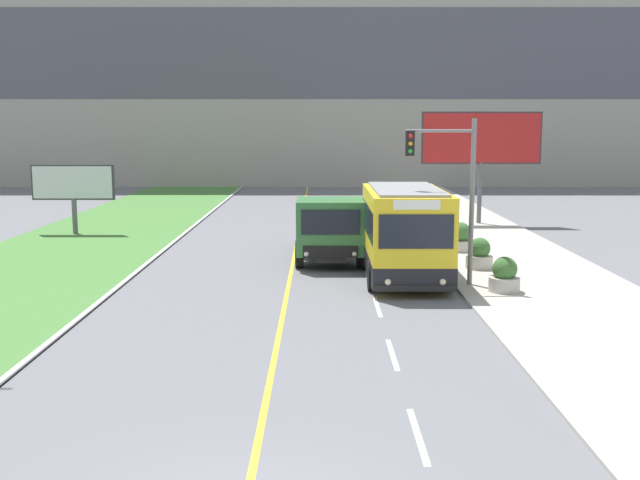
{
  "coord_description": "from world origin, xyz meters",
  "views": [
    {
      "loc": [
        1.05,
        -9.07,
        5.33
      ],
      "look_at": [
        1.1,
        16.27,
        1.4
      ],
      "focal_mm": 42.0,
      "sensor_mm": 36.0,
      "label": 1
    }
  ],
  "objects_px": {
    "billboard_small": "(72,184)",
    "planter_round_third": "(459,238)",
    "billboard_large": "(480,141)",
    "city_bus": "(403,234)",
    "planter_round_second": "(478,255)",
    "planter_round_near": "(503,276)",
    "dump_truck": "(328,230)",
    "traffic_light_mast": "(450,180)"
  },
  "relations": [
    {
      "from": "planter_round_near",
      "to": "planter_round_third",
      "type": "distance_m",
      "value": 7.64
    },
    {
      "from": "billboard_small",
      "to": "planter_round_third",
      "type": "xyz_separation_m",
      "value": [
        17.86,
        -5.41,
        -1.83
      ]
    },
    {
      "from": "planter_round_near",
      "to": "planter_round_second",
      "type": "bearing_deg",
      "value": 89.85
    },
    {
      "from": "dump_truck",
      "to": "billboard_large",
      "type": "xyz_separation_m",
      "value": [
        8.15,
        11.11,
        3.19
      ]
    },
    {
      "from": "city_bus",
      "to": "billboard_large",
      "type": "bearing_deg",
      "value": 68.82
    },
    {
      "from": "planter_round_second",
      "to": "planter_round_third",
      "type": "xyz_separation_m",
      "value": [
        -0.0,
        3.82,
        0.03
      ]
    },
    {
      "from": "dump_truck",
      "to": "planter_round_third",
      "type": "bearing_deg",
      "value": 21.44
    },
    {
      "from": "dump_truck",
      "to": "planter_round_third",
      "type": "height_order",
      "value": "dump_truck"
    },
    {
      "from": "dump_truck",
      "to": "billboard_large",
      "type": "height_order",
      "value": "billboard_large"
    },
    {
      "from": "billboard_small",
      "to": "planter_round_second",
      "type": "bearing_deg",
      "value": -27.33
    },
    {
      "from": "billboard_small",
      "to": "planter_round_second",
      "type": "relative_size",
      "value": 3.5
    },
    {
      "from": "billboard_large",
      "to": "planter_round_third",
      "type": "xyz_separation_m",
      "value": [
        -2.67,
        -8.96,
        -3.87
      ]
    },
    {
      "from": "billboard_small",
      "to": "billboard_large",
      "type": "bearing_deg",
      "value": 9.8
    },
    {
      "from": "planter_round_near",
      "to": "planter_round_second",
      "type": "xyz_separation_m",
      "value": [
        0.01,
        3.82,
        0.01
      ]
    },
    {
      "from": "billboard_large",
      "to": "planter_round_second",
      "type": "xyz_separation_m",
      "value": [
        -2.67,
        -12.78,
        -3.89
      ]
    },
    {
      "from": "billboard_small",
      "to": "planter_round_third",
      "type": "distance_m",
      "value": 18.75
    },
    {
      "from": "city_bus",
      "to": "planter_round_second",
      "type": "relative_size",
      "value": 5.35
    },
    {
      "from": "billboard_small",
      "to": "planter_round_third",
      "type": "relative_size",
      "value": 3.28
    },
    {
      "from": "billboard_large",
      "to": "city_bus",
      "type": "bearing_deg",
      "value": -111.18
    },
    {
      "from": "billboard_large",
      "to": "planter_round_near",
      "type": "height_order",
      "value": "billboard_large"
    },
    {
      "from": "dump_truck",
      "to": "billboard_small",
      "type": "xyz_separation_m",
      "value": [
        -12.38,
        7.56,
        1.16
      ]
    },
    {
      "from": "planter_round_near",
      "to": "planter_round_third",
      "type": "bearing_deg",
      "value": 89.96
    },
    {
      "from": "dump_truck",
      "to": "traffic_light_mast",
      "type": "distance_m",
      "value": 6.33
    },
    {
      "from": "planter_round_third",
      "to": "planter_round_second",
      "type": "bearing_deg",
      "value": -89.93
    },
    {
      "from": "dump_truck",
      "to": "planter_round_second",
      "type": "relative_size",
      "value": 6.01
    },
    {
      "from": "billboard_small",
      "to": "planter_round_second",
      "type": "distance_m",
      "value": 20.19
    },
    {
      "from": "billboard_large",
      "to": "planter_round_near",
      "type": "xyz_separation_m",
      "value": [
        -2.68,
        -16.6,
        -3.91
      ]
    },
    {
      "from": "billboard_large",
      "to": "billboard_small",
      "type": "distance_m",
      "value": 20.93
    },
    {
      "from": "planter_round_near",
      "to": "billboard_small",
      "type": "bearing_deg",
      "value": 143.83
    },
    {
      "from": "planter_round_near",
      "to": "billboard_large",
      "type": "bearing_deg",
      "value": 80.83
    },
    {
      "from": "dump_truck",
      "to": "billboard_small",
      "type": "relative_size",
      "value": 1.72
    },
    {
      "from": "city_bus",
      "to": "billboard_large",
      "type": "distance_m",
      "value": 15.82
    },
    {
      "from": "billboard_large",
      "to": "planter_round_second",
      "type": "bearing_deg",
      "value": -101.8
    },
    {
      "from": "billboard_large",
      "to": "planter_round_third",
      "type": "bearing_deg",
      "value": -106.62
    },
    {
      "from": "city_bus",
      "to": "traffic_light_mast",
      "type": "height_order",
      "value": "traffic_light_mast"
    },
    {
      "from": "dump_truck",
      "to": "planter_round_second",
      "type": "distance_m",
      "value": 5.77
    },
    {
      "from": "planter_round_near",
      "to": "planter_round_second",
      "type": "height_order",
      "value": "planter_round_second"
    },
    {
      "from": "city_bus",
      "to": "billboard_small",
      "type": "bearing_deg",
      "value": 143.68
    },
    {
      "from": "planter_round_third",
      "to": "dump_truck",
      "type": "bearing_deg",
      "value": -158.56
    },
    {
      "from": "city_bus",
      "to": "planter_round_third",
      "type": "xyz_separation_m",
      "value": [
        2.95,
        5.55,
        -1.01
      ]
    },
    {
      "from": "city_bus",
      "to": "planter_round_second",
      "type": "xyz_separation_m",
      "value": [
        2.95,
        1.73,
        -1.04
      ]
    },
    {
      "from": "dump_truck",
      "to": "billboard_large",
      "type": "bearing_deg",
      "value": 53.73
    }
  ]
}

